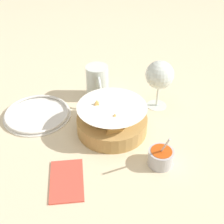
{
  "coord_description": "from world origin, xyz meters",
  "views": [
    {
      "loc": [
        0.73,
        -0.1,
        0.6
      ],
      "look_at": [
        0.02,
        0.02,
        0.07
      ],
      "focal_mm": 50.0,
      "sensor_mm": 36.0,
      "label": 1
    }
  ],
  "objects": [
    {
      "name": "ground_plane",
      "position": [
        0.0,
        0.0,
        0.0
      ],
      "size": [
        4.0,
        4.0,
        0.0
      ],
      "primitive_type": "plane",
      "color": "beige"
    },
    {
      "name": "sauce_cup",
      "position": [
        0.18,
        0.12,
        0.02
      ],
      "size": [
        0.08,
        0.07,
        0.12
      ],
      "color": "#B7B7BC",
      "rests_on": "ground_plane"
    },
    {
      "name": "wine_glass",
      "position": [
        -0.08,
        0.19,
        0.11
      ],
      "size": [
        0.09,
        0.09,
        0.16
      ],
      "color": "silver",
      "rests_on": "ground_plane"
    },
    {
      "name": "napkin",
      "position": [
        0.2,
        -0.12,
        0.0
      ],
      "size": [
        0.14,
        0.09,
        0.01
      ],
      "color": "#DB4C3D",
      "rests_on": "ground_plane"
    },
    {
      "name": "beer_mug",
      "position": [
        -0.16,
        0.01,
        0.05
      ],
      "size": [
        0.12,
        0.07,
        0.11
      ],
      "color": "silver",
      "rests_on": "ground_plane"
    },
    {
      "name": "food_basket",
      "position": [
        0.02,
        0.02,
        0.04
      ],
      "size": [
        0.21,
        0.21,
        0.1
      ],
      "color": "#B2894C",
      "rests_on": "ground_plane"
    },
    {
      "name": "side_plate",
      "position": [
        -0.09,
        -0.2,
        0.01
      ],
      "size": [
        0.21,
        0.21,
        0.01
      ],
      "color": "white",
      "rests_on": "ground_plane"
    }
  ]
}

